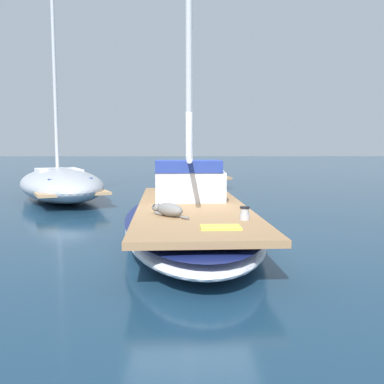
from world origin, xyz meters
name	(u,v)px	position (x,y,z in m)	size (l,w,h in m)	color
ground_plane	(191,238)	(0.00, 0.00, 0.00)	(120.00, 120.00, 0.00)	navy
sailboat_main	(191,221)	(0.00, 0.00, 0.34)	(2.86, 7.35, 0.66)	white
mast_main	(189,63)	(-0.04, 0.73, 3.48)	(0.14, 2.27, 6.33)	silver
cabin_house	(188,182)	(-0.06, 1.12, 1.01)	(1.51, 2.29, 0.84)	silver
dog_grey	(168,210)	(-0.39, -1.40, 0.77)	(0.67, 0.79, 0.22)	gray
deck_winch	(245,214)	(0.81, -1.78, 0.76)	(0.16, 0.16, 0.21)	#B7B7BC
deck_towel	(221,227)	(0.38, -2.47, 0.68)	(0.56, 0.36, 0.03)	#D8D14C
moored_boat_far_astern	(194,172)	(0.24, 12.08, 0.54)	(3.65, 7.15, 7.11)	white
moored_boat_port_side	(61,183)	(-4.21, 5.86, 0.56)	(4.74, 6.50, 7.54)	#B2B7C1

